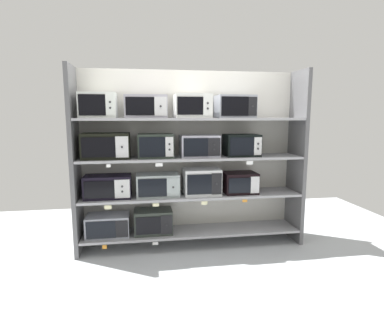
{
  "coord_description": "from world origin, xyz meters",
  "views": [
    {
      "loc": [
        -0.64,
        -4.01,
        1.69
      ],
      "look_at": [
        0.0,
        0.0,
        1.03
      ],
      "focal_mm": 30.08,
      "sensor_mm": 36.0,
      "label": 1
    }
  ],
  "objects_px": {
    "microwave_4": "(202,181)",
    "microwave_10": "(98,105)",
    "microwave_0": "(108,225)",
    "microwave_6": "(106,146)",
    "microwave_2": "(108,186)",
    "microwave_8": "(199,146)",
    "microwave_13": "(235,107)",
    "microwave_1": "(153,221)",
    "microwave_9": "(242,145)",
    "microwave_11": "(146,107)",
    "microwave_7": "(155,146)",
    "microwave_3": "(158,185)",
    "microwave_12": "(192,106)",
    "microwave_5": "(240,183)"
  },
  "relations": [
    {
      "from": "microwave_1",
      "to": "microwave_6",
      "type": "bearing_deg",
      "value": -179.99
    },
    {
      "from": "microwave_0",
      "to": "microwave_5",
      "type": "xyz_separation_m",
      "value": [
        1.71,
        0.0,
        0.49
      ]
    },
    {
      "from": "microwave_3",
      "to": "microwave_12",
      "type": "xyz_separation_m",
      "value": [
        0.44,
        0.0,
        0.98
      ]
    },
    {
      "from": "microwave_1",
      "to": "microwave_11",
      "type": "xyz_separation_m",
      "value": [
        -0.06,
        -0.0,
        1.45
      ]
    },
    {
      "from": "microwave_1",
      "to": "microwave_10",
      "type": "bearing_deg",
      "value": -179.97
    },
    {
      "from": "microwave_9",
      "to": "microwave_10",
      "type": "relative_size",
      "value": 1.03
    },
    {
      "from": "microwave_2",
      "to": "microwave_3",
      "type": "bearing_deg",
      "value": -0.02
    },
    {
      "from": "microwave_8",
      "to": "microwave_13",
      "type": "height_order",
      "value": "microwave_13"
    },
    {
      "from": "microwave_2",
      "to": "microwave_4",
      "type": "relative_size",
      "value": 1.22
    },
    {
      "from": "microwave_11",
      "to": "microwave_13",
      "type": "relative_size",
      "value": 1.06
    },
    {
      "from": "microwave_0",
      "to": "microwave_10",
      "type": "relative_size",
      "value": 1.25
    },
    {
      "from": "microwave_6",
      "to": "microwave_8",
      "type": "height_order",
      "value": "microwave_6"
    },
    {
      "from": "microwave_0",
      "to": "microwave_11",
      "type": "distance_m",
      "value": 1.56
    },
    {
      "from": "microwave_0",
      "to": "microwave_11",
      "type": "bearing_deg",
      "value": 0.02
    },
    {
      "from": "microwave_1",
      "to": "microwave_5",
      "type": "xyz_separation_m",
      "value": [
        1.14,
        0.0,
        0.47
      ]
    },
    {
      "from": "microwave_0",
      "to": "microwave_8",
      "type": "bearing_deg",
      "value": -0.0
    },
    {
      "from": "microwave_10",
      "to": "microwave_11",
      "type": "relative_size",
      "value": 0.84
    },
    {
      "from": "microwave_12",
      "to": "microwave_4",
      "type": "bearing_deg",
      "value": -0.03
    },
    {
      "from": "microwave_7",
      "to": "microwave_10",
      "type": "relative_size",
      "value": 1.02
    },
    {
      "from": "microwave_11",
      "to": "microwave_0",
      "type": "bearing_deg",
      "value": -179.98
    },
    {
      "from": "microwave_13",
      "to": "microwave_4",
      "type": "bearing_deg",
      "value": 179.96
    },
    {
      "from": "microwave_4",
      "to": "microwave_10",
      "type": "relative_size",
      "value": 1.1
    },
    {
      "from": "microwave_5",
      "to": "microwave_10",
      "type": "distance_m",
      "value": 2.02
    },
    {
      "from": "microwave_3",
      "to": "microwave_13",
      "type": "distance_m",
      "value": 1.39
    },
    {
      "from": "microwave_0",
      "to": "microwave_3",
      "type": "xyz_separation_m",
      "value": [
        0.63,
        0.0,
        0.5
      ]
    },
    {
      "from": "microwave_4",
      "to": "microwave_8",
      "type": "xyz_separation_m",
      "value": [
        -0.03,
        -0.0,
        0.46
      ]
    },
    {
      "from": "microwave_0",
      "to": "microwave_7",
      "type": "bearing_deg",
      "value": -0.01
    },
    {
      "from": "microwave_5",
      "to": "microwave_8",
      "type": "bearing_deg",
      "value": -179.96
    },
    {
      "from": "microwave_3",
      "to": "microwave_5",
      "type": "relative_size",
      "value": 1.24
    },
    {
      "from": "microwave_6",
      "to": "microwave_9",
      "type": "relative_size",
      "value": 1.3
    },
    {
      "from": "microwave_11",
      "to": "microwave_8",
      "type": "bearing_deg",
      "value": -0.02
    },
    {
      "from": "microwave_6",
      "to": "microwave_9",
      "type": "distance_m",
      "value": 1.71
    },
    {
      "from": "microwave_3",
      "to": "microwave_9",
      "type": "distance_m",
      "value": 1.19
    },
    {
      "from": "microwave_1",
      "to": "microwave_12",
      "type": "height_order",
      "value": "microwave_12"
    },
    {
      "from": "microwave_11",
      "to": "microwave_7",
      "type": "bearing_deg",
      "value": -0.13
    },
    {
      "from": "microwave_5",
      "to": "microwave_12",
      "type": "xyz_separation_m",
      "value": [
        -0.64,
        -0.0,
        0.99
      ]
    },
    {
      "from": "microwave_3",
      "to": "microwave_13",
      "type": "height_order",
      "value": "microwave_13"
    },
    {
      "from": "microwave_0",
      "to": "microwave_6",
      "type": "height_order",
      "value": "microwave_6"
    },
    {
      "from": "microwave_2",
      "to": "microwave_6",
      "type": "xyz_separation_m",
      "value": [
        -0.0,
        -0.0,
        0.5
      ]
    },
    {
      "from": "microwave_9",
      "to": "microwave_11",
      "type": "height_order",
      "value": "microwave_11"
    },
    {
      "from": "microwave_5",
      "to": "microwave_7",
      "type": "xyz_separation_m",
      "value": [
        -1.1,
        -0.0,
        0.5
      ]
    },
    {
      "from": "microwave_2",
      "to": "microwave_8",
      "type": "bearing_deg",
      "value": -0.01
    },
    {
      "from": "microwave_2",
      "to": "microwave_10",
      "type": "bearing_deg",
      "value": -179.75
    },
    {
      "from": "microwave_8",
      "to": "microwave_9",
      "type": "xyz_separation_m",
      "value": [
        0.56,
        -0.0,
        0.0
      ]
    },
    {
      "from": "microwave_9",
      "to": "microwave_12",
      "type": "bearing_deg",
      "value": 179.97
    },
    {
      "from": "microwave_6",
      "to": "microwave_13",
      "type": "bearing_deg",
      "value": -0.01
    },
    {
      "from": "microwave_2",
      "to": "microwave_4",
      "type": "height_order",
      "value": "microwave_4"
    },
    {
      "from": "microwave_5",
      "to": "microwave_13",
      "type": "bearing_deg",
      "value": -179.7
    },
    {
      "from": "microwave_4",
      "to": "microwave_13",
      "type": "relative_size",
      "value": 0.98
    },
    {
      "from": "microwave_1",
      "to": "microwave_8",
      "type": "relative_size",
      "value": 0.99
    }
  ]
}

